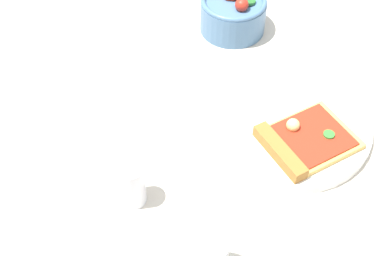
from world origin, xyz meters
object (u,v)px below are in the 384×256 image
(pizza_slice_main, at_px, (302,141))
(paper_napkin, at_px, (102,128))
(salad_bowl, at_px, (233,12))
(pepper_shaker, at_px, (131,182))
(plate, at_px, (287,123))

(pizza_slice_main, distance_m, paper_napkin, 0.28)
(pizza_slice_main, height_order, paper_napkin, pizza_slice_main)
(salad_bowl, xyz_separation_m, pepper_shaker, (-0.32, -0.20, 0.00))
(plate, distance_m, paper_napkin, 0.26)
(paper_napkin, bearing_deg, pizza_slice_main, -44.03)
(salad_bowl, distance_m, pepper_shaker, 0.38)
(pepper_shaker, bearing_deg, plate, -5.07)
(pizza_slice_main, height_order, salad_bowl, salad_bowl)
(pizza_slice_main, xyz_separation_m, salad_bowl, (0.09, 0.26, 0.01))
(plate, xyz_separation_m, pizza_slice_main, (-0.02, -0.04, 0.01))
(pizza_slice_main, bearing_deg, plate, 70.30)
(salad_bowl, bearing_deg, pizza_slice_main, -109.31)
(paper_napkin, relative_size, pepper_shaker, 1.99)
(salad_bowl, xyz_separation_m, paper_napkin, (-0.29, -0.07, -0.03))
(salad_bowl, distance_m, paper_napkin, 0.30)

